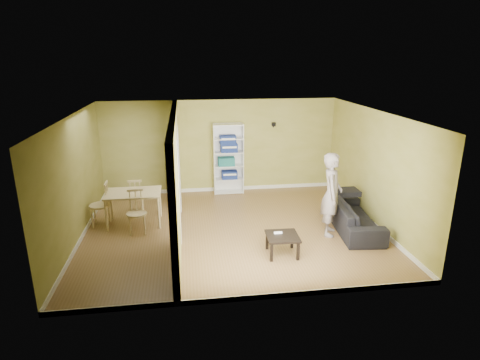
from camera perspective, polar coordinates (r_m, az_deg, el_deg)
name	(u,v)px	position (r m, az deg, el deg)	size (l,w,h in m)	color
room_shell	(232,174)	(8.63, -1.13, 0.82)	(6.50, 6.50, 6.50)	brown
partition	(176,177)	(8.58, -9.11, 0.49)	(0.22, 5.50, 2.60)	tan
wall_speaker	(274,124)	(11.34, 4.82, 7.89)	(0.10, 0.10, 0.10)	black
sofa	(354,212)	(9.32, 15.92, -4.43)	(0.91, 2.11, 0.81)	black
person	(332,187)	(8.73, 12.95, -1.03)	(0.61, 0.78, 2.14)	slate
bookshelf	(228,158)	(11.23, -1.70, 3.08)	(0.83, 0.36, 1.97)	white
paper_box_navy_a	(229,175)	(11.31, -1.52, 0.77)	(0.43, 0.28, 0.22)	navy
paper_box_teal	(226,161)	(11.20, -1.96, 2.68)	(0.45, 0.29, 0.23)	#1C5A45
paper_box_navy_b	(229,148)	(11.11, -1.57, 4.62)	(0.46, 0.30, 0.23)	navy
paper_box_navy_c	(228,140)	(11.06, -1.75, 5.74)	(0.44, 0.29, 0.23)	#16214E
coffee_table	(282,238)	(7.93, 6.05, -8.23)	(0.62, 0.62, 0.41)	black
game_controller	(278,233)	(7.96, 5.43, -7.47)	(0.16, 0.04, 0.03)	white
dining_table	(133,195)	(9.46, -14.94, -2.13)	(1.24, 0.82, 0.77)	#D6BB80
chair_left	(100,204)	(9.67, -19.35, -3.27)	(0.47, 0.47, 1.03)	tan
chair_near	(136,212)	(9.04, -14.52, -4.47)	(0.44, 0.44, 0.97)	tan
chair_far	(136,196)	(10.16, -14.57, -2.18)	(0.42, 0.42, 0.91)	tan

